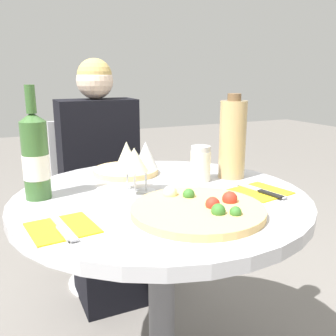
{
  "coord_description": "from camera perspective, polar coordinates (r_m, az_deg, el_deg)",
  "views": [
    {
      "loc": [
        -0.44,
        -1.0,
        1.08
      ],
      "look_at": [
        -0.01,
        -0.07,
        0.82
      ],
      "focal_mm": 40.0,
      "sensor_mm": 36.0,
      "label": 1
    }
  ],
  "objects": [
    {
      "name": "pizza_large",
      "position": [
        0.99,
        4.73,
        -6.25
      ],
      "size": [
        0.35,
        0.35,
        0.05
      ],
      "color": "#DBB26B",
      "rests_on": "dining_table"
    },
    {
      "name": "sugar_shaker",
      "position": [
        1.28,
        4.97,
        0.66
      ],
      "size": [
        0.07,
        0.07,
        0.12
      ],
      "color": "silver",
      "rests_on": "dining_table"
    },
    {
      "name": "place_setting_left",
      "position": [
        0.93,
        -15.8,
        -8.77
      ],
      "size": [
        0.17,
        0.19,
        0.01
      ],
      "color": "yellow",
      "rests_on": "dining_table"
    },
    {
      "name": "tall_carafe",
      "position": [
        1.32,
        9.81,
        4.4
      ],
      "size": [
        0.09,
        0.09,
        0.29
      ],
      "color": "tan",
      "rests_on": "dining_table"
    },
    {
      "name": "seated_diner",
      "position": [
        1.84,
        -9.72,
        -4.1
      ],
      "size": [
        0.37,
        0.41,
        1.15
      ],
      "rotation": [
        0.0,
        0.0,
        3.14
      ],
      "color": "black",
      "rests_on": "ground_plane"
    },
    {
      "name": "wine_glass_center",
      "position": [
        1.15,
        -3.44,
        1.87
      ],
      "size": [
        0.07,
        0.07,
        0.16
      ],
      "color": "silver",
      "rests_on": "dining_table"
    },
    {
      "name": "dining_table",
      "position": [
        1.21,
        -1.03,
        -11.12
      ],
      "size": [
        0.89,
        0.89,
        0.72
      ],
      "color": "slate",
      "rests_on": "ground_plane"
    },
    {
      "name": "wine_bottle",
      "position": [
        1.15,
        -19.54,
        1.64
      ],
      "size": [
        0.08,
        0.08,
        0.33
      ],
      "color": "#38602D",
      "rests_on": "dining_table"
    },
    {
      "name": "wine_glass_front_left",
      "position": [
        1.1,
        -5.15,
        1.17
      ],
      "size": [
        0.08,
        0.08,
        0.15
      ],
      "color": "silver",
      "rests_on": "dining_table"
    },
    {
      "name": "pizza_small_far",
      "position": [
        1.39,
        -6.18,
        -0.33
      ],
      "size": [
        0.24,
        0.24,
        0.05
      ],
      "color": "#E5C17F",
      "rests_on": "dining_table"
    },
    {
      "name": "wine_glass_back_left",
      "position": [
        1.16,
        -6.31,
        1.97
      ],
      "size": [
        0.07,
        0.07,
        0.16
      ],
      "color": "silver",
      "rests_on": "dining_table"
    },
    {
      "name": "place_setting_right",
      "position": [
        1.2,
        13.99,
        -3.49
      ],
      "size": [
        0.18,
        0.19,
        0.01
      ],
      "color": "yellow",
      "rests_on": "dining_table"
    },
    {
      "name": "chair_behind_diner",
      "position": [
        2.0,
        -10.68,
        -5.49
      ],
      "size": [
        0.41,
        0.41,
        0.84
      ],
      "rotation": [
        0.0,
        0.0,
        3.14
      ],
      "color": "silver",
      "rests_on": "ground_plane"
    }
  ]
}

